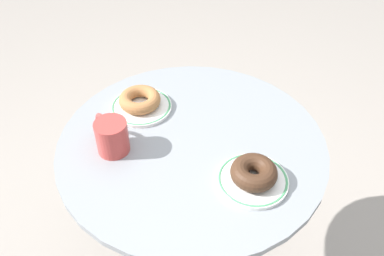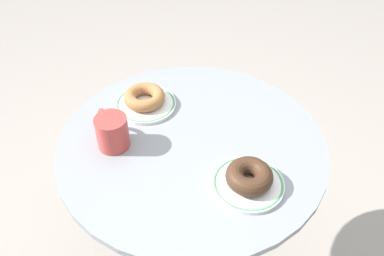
{
  "view_description": "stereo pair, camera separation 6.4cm",
  "coord_description": "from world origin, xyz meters",
  "px_view_note": "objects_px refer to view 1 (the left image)",
  "views": [
    {
      "loc": [
        0.54,
        -0.56,
        1.52
      ],
      "look_at": [
        -0.0,
        0.0,
        0.81
      ],
      "focal_mm": 38.29,
      "sensor_mm": 36.0,
      "label": 1
    },
    {
      "loc": [
        0.58,
        -0.52,
        1.52
      ],
      "look_at": [
        -0.0,
        0.0,
        0.81
      ],
      "focal_mm": 38.29,
      "sensor_mm": 36.0,
      "label": 2
    }
  ],
  "objects_px": {
    "coffee_mug": "(111,136)",
    "donut_chocolate": "(253,173)",
    "plate_right": "(252,181)",
    "cafe_table": "(192,202)",
    "plate_left": "(140,107)",
    "donut_cinnamon": "(139,100)"
  },
  "relations": [
    {
      "from": "cafe_table",
      "to": "coffee_mug",
      "type": "relative_size",
      "value": 6.17
    },
    {
      "from": "cafe_table",
      "to": "coffee_mug",
      "type": "bearing_deg",
      "value": -129.17
    },
    {
      "from": "cafe_table",
      "to": "donut_cinnamon",
      "type": "height_order",
      "value": "donut_cinnamon"
    },
    {
      "from": "plate_right",
      "to": "donut_cinnamon",
      "type": "height_order",
      "value": "donut_cinnamon"
    },
    {
      "from": "donut_cinnamon",
      "to": "donut_chocolate",
      "type": "height_order",
      "value": "donut_chocolate"
    },
    {
      "from": "plate_right",
      "to": "coffee_mug",
      "type": "xyz_separation_m",
      "value": [
        -0.33,
        -0.16,
        0.04
      ]
    },
    {
      "from": "cafe_table",
      "to": "donut_cinnamon",
      "type": "bearing_deg",
      "value": -179.11
    },
    {
      "from": "cafe_table",
      "to": "plate_right",
      "type": "xyz_separation_m",
      "value": [
        0.2,
        -0.0,
        0.27
      ]
    },
    {
      "from": "plate_right",
      "to": "donut_cinnamon",
      "type": "bearing_deg",
      "value": -179.99
    },
    {
      "from": "plate_left",
      "to": "donut_cinnamon",
      "type": "distance_m",
      "value": 0.02
    },
    {
      "from": "plate_left",
      "to": "plate_right",
      "type": "distance_m",
      "value": 0.4
    },
    {
      "from": "plate_left",
      "to": "coffee_mug",
      "type": "xyz_separation_m",
      "value": [
        0.07,
        -0.15,
        0.04
      ]
    },
    {
      "from": "cafe_table",
      "to": "plate_right",
      "type": "relative_size",
      "value": 4.45
    },
    {
      "from": "plate_right",
      "to": "donut_chocolate",
      "type": "distance_m",
      "value": 0.03
    },
    {
      "from": "donut_cinnamon",
      "to": "coffee_mug",
      "type": "relative_size",
      "value": 0.97
    },
    {
      "from": "donut_cinnamon",
      "to": "cafe_table",
      "type": "bearing_deg",
      "value": 0.89
    },
    {
      "from": "coffee_mug",
      "to": "donut_chocolate",
      "type": "bearing_deg",
      "value": 25.26
    },
    {
      "from": "cafe_table",
      "to": "donut_cinnamon",
      "type": "relative_size",
      "value": 6.37
    },
    {
      "from": "cafe_table",
      "to": "donut_chocolate",
      "type": "xyz_separation_m",
      "value": [
        0.2,
        -0.0,
        0.29
      ]
    },
    {
      "from": "cafe_table",
      "to": "plate_left",
      "type": "bearing_deg",
      "value": -178.69
    },
    {
      "from": "cafe_table",
      "to": "plate_right",
      "type": "bearing_deg",
      "value": -0.9
    },
    {
      "from": "plate_right",
      "to": "cafe_table",
      "type": "bearing_deg",
      "value": 179.1
    }
  ]
}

